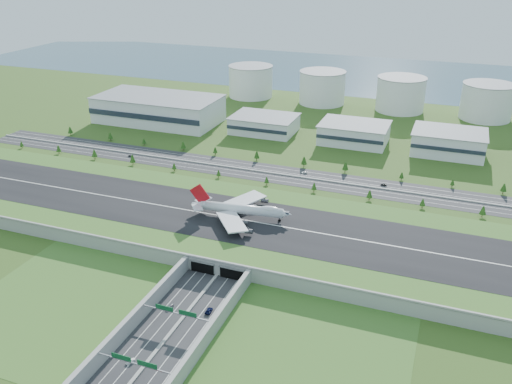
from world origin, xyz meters
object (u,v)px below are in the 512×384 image
(fuel_tank_a, at_px, (251,81))
(car_5, at_px, (384,185))
(car_2, at_px, (209,311))
(car_7, at_px, (304,172))
(boeing_747, at_px, (241,209))
(car_4, at_px, (131,156))
(car_1, at_px, (131,361))
(car_0, at_px, (170,307))

(fuel_tank_a, distance_m, car_5, 279.53)
(car_2, xyz_separation_m, car_7, (-5.33, 184.09, -0.07))
(car_5, height_order, car_7, car_5)
(boeing_747, xyz_separation_m, car_2, (17.18, -83.53, -12.75))
(fuel_tank_a, xyz_separation_m, car_7, (124.06, -206.38, -16.67))
(car_4, relative_size, car_7, 0.98)
(boeing_747, distance_m, car_4, 158.86)
(boeing_747, height_order, car_5, boeing_747)
(boeing_747, bearing_deg, car_1, -96.43)
(car_2, xyz_separation_m, car_5, (55.69, 181.65, -0.05))
(car_2, bearing_deg, car_0, 7.33)
(car_1, bearing_deg, fuel_tank_a, 127.95)
(fuel_tank_a, relative_size, car_5, 11.36)
(car_4, distance_m, car_7, 146.29)
(car_0, distance_m, car_1, 39.31)
(car_0, distance_m, car_5, 200.07)
(boeing_747, xyz_separation_m, car_1, (1.20, -126.69, -12.83))
(fuel_tank_a, xyz_separation_m, boeing_747, (112.21, -306.95, -3.86))
(car_5, bearing_deg, fuel_tank_a, -129.41)
(car_4, bearing_deg, car_2, -130.22)
(car_1, relative_size, car_5, 0.96)
(boeing_747, height_order, car_0, boeing_747)
(boeing_747, xyz_separation_m, car_7, (11.85, 100.57, -12.82))
(fuel_tank_a, bearing_deg, car_0, -74.36)
(car_5, relative_size, car_7, 0.90)
(car_2, distance_m, car_5, 190.00)
(car_1, xyz_separation_m, car_5, (71.67, 224.82, 0.03))
(fuel_tank_a, xyz_separation_m, car_4, (-21.40, -221.96, -16.56))
(car_4, bearing_deg, fuel_tank_a, 2.45)
(boeing_747, distance_m, car_0, 88.43)
(car_0, bearing_deg, car_7, 93.15)
(car_0, relative_size, car_2, 0.88)
(car_2, height_order, car_5, car_2)
(fuel_tank_a, bearing_deg, car_4, -95.51)
(car_1, bearing_deg, car_0, 117.64)
(car_4, bearing_deg, car_1, -139.55)
(car_5, bearing_deg, car_2, -8.01)
(fuel_tank_a, height_order, car_1, fuel_tank_a)
(car_1, relative_size, car_2, 0.76)
(boeing_747, height_order, car_1, boeing_747)
(car_0, bearing_deg, car_2, 19.12)
(fuel_tank_a, xyz_separation_m, car_2, (129.39, -390.48, -16.60))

